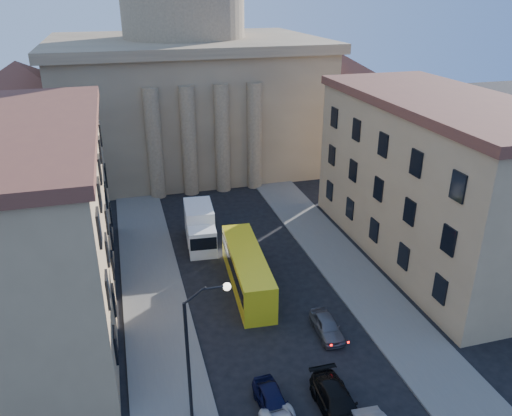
{
  "coord_description": "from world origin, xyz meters",
  "views": [
    {
      "loc": [
        -9.79,
        -13.95,
        23.03
      ],
      "look_at": [
        -0.83,
        17.83,
        8.44
      ],
      "focal_mm": 35.0,
      "sensor_mm": 36.0,
      "label": 1
    }
  ],
  "objects_px": {
    "city_bus": "(247,269)",
    "box_truck": "(200,227)",
    "street_lamp": "(197,343)",
    "car_left_near": "(272,401)"
  },
  "relations": [
    {
      "from": "city_bus",
      "to": "box_truck",
      "type": "distance_m",
      "value": 9.11
    },
    {
      "from": "city_bus",
      "to": "street_lamp",
      "type": "bearing_deg",
      "value": -111.92
    },
    {
      "from": "street_lamp",
      "to": "city_bus",
      "type": "bearing_deg",
      "value": 64.02
    },
    {
      "from": "street_lamp",
      "to": "city_bus",
      "type": "relative_size",
      "value": 0.78
    },
    {
      "from": "car_left_near",
      "to": "street_lamp",
      "type": "bearing_deg",
      "value": 167.75
    },
    {
      "from": "street_lamp",
      "to": "box_truck",
      "type": "relative_size",
      "value": 1.29
    },
    {
      "from": "car_left_near",
      "to": "city_bus",
      "type": "height_order",
      "value": "city_bus"
    },
    {
      "from": "car_left_near",
      "to": "box_truck",
      "type": "distance_m",
      "value": 22.22
    },
    {
      "from": "street_lamp",
      "to": "box_truck",
      "type": "xyz_separation_m",
      "value": [
        3.76,
        21.45,
        -3.56
      ]
    },
    {
      "from": "street_lamp",
      "to": "box_truck",
      "type": "distance_m",
      "value": 22.06
    }
  ]
}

